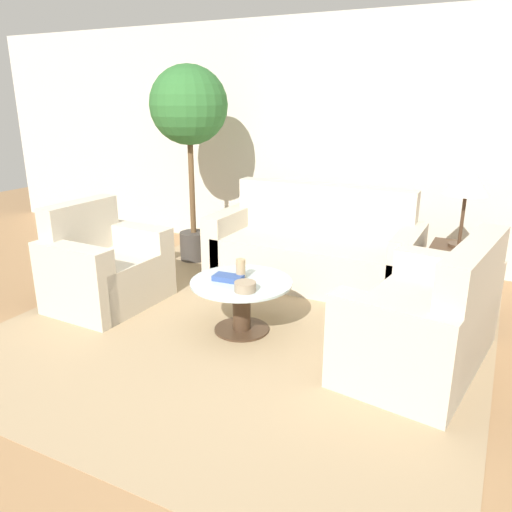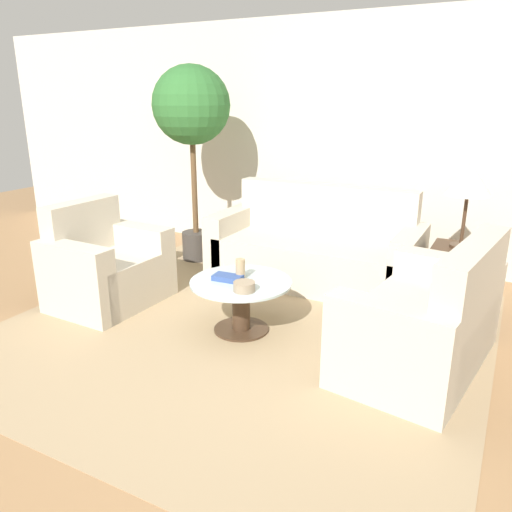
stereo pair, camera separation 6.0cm
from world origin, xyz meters
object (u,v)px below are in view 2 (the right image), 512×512
(potted_plant, at_px, (192,114))
(vase, at_px, (240,269))
(sofa_main, at_px, (315,252))
(loveseat, at_px, (430,327))
(bowl, at_px, (244,287))
(book_stack, at_px, (228,278))
(armchair, at_px, (104,270))
(coffee_table, at_px, (241,299))
(table_lamp, at_px, (469,182))

(potted_plant, distance_m, vase, 2.16)
(sofa_main, height_order, loveseat, sofa_main)
(loveseat, xyz_separation_m, bowl, (-1.27, -0.27, 0.15))
(vase, height_order, book_stack, vase)
(armchair, relative_size, bowl, 6.06)
(coffee_table, bearing_deg, armchair, -177.66)
(loveseat, xyz_separation_m, book_stack, (-1.49, -0.14, 0.14))
(loveseat, bearing_deg, bowl, -69.51)
(coffee_table, relative_size, bowl, 4.92)
(sofa_main, xyz_separation_m, armchair, (-1.47, -1.38, 0.00))
(loveseat, xyz_separation_m, coffee_table, (-1.39, -0.10, -0.03))
(loveseat, bearing_deg, vase, -79.17)
(armchair, xyz_separation_m, coffee_table, (1.37, 0.06, -0.03))
(potted_plant, bearing_deg, armchair, -90.78)
(potted_plant, bearing_deg, loveseat, -24.51)
(loveseat, bearing_deg, coffee_table, -77.31)
(sofa_main, bearing_deg, vase, -96.01)
(armchair, relative_size, book_stack, 4.15)
(armchair, bearing_deg, book_stack, -87.25)
(coffee_table, relative_size, book_stack, 3.38)
(armchair, bearing_deg, bowl, -92.54)
(vase, bearing_deg, table_lamp, 39.95)
(sofa_main, height_order, bowl, sofa_main)
(coffee_table, bearing_deg, book_stack, -161.01)
(coffee_table, height_order, book_stack, book_stack)
(sofa_main, height_order, vase, sofa_main)
(coffee_table, distance_m, table_lamp, 2.08)
(sofa_main, height_order, coffee_table, sofa_main)
(potted_plant, distance_m, book_stack, 2.20)
(sofa_main, bearing_deg, book_stack, -98.38)
(vase, relative_size, book_stack, 0.68)
(sofa_main, height_order, book_stack, sofa_main)
(loveseat, height_order, bowl, loveseat)
(sofa_main, distance_m, loveseat, 1.77)
(loveseat, xyz_separation_m, potted_plant, (-2.74, 1.25, 1.29))
(armchair, distance_m, loveseat, 2.77)
(armchair, distance_m, vase, 1.35)
(coffee_table, bearing_deg, vase, 126.10)
(armchair, height_order, bowl, armchair)
(potted_plant, xyz_separation_m, bowl, (1.47, -1.52, -1.14))
(loveseat, relative_size, potted_plant, 0.68)
(book_stack, bearing_deg, coffee_table, 14.75)
(sofa_main, distance_m, potted_plant, 1.94)
(book_stack, bearing_deg, armchair, 176.76)
(potted_plant, bearing_deg, sofa_main, -1.32)
(loveseat, height_order, potted_plant, potted_plant)
(sofa_main, xyz_separation_m, vase, (-0.13, -1.28, 0.20))
(table_lamp, relative_size, bowl, 4.38)
(table_lamp, xyz_separation_m, book_stack, (-1.52, -1.30, -0.67))
(loveseat, relative_size, coffee_table, 1.80)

